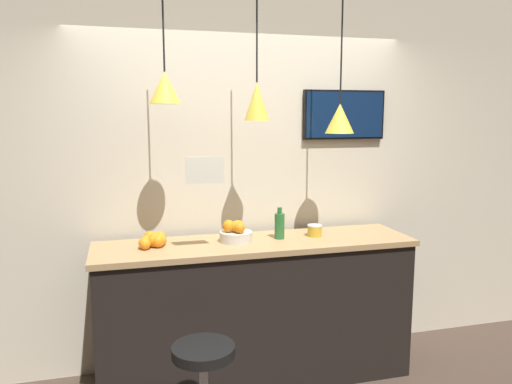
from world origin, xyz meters
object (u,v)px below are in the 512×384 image
at_px(juice_bottle, 280,225).
at_px(spread_jar, 315,230).
at_px(mounted_tv, 344,115).
at_px(bar_stool, 204,384).
at_px(fruit_bowl, 236,233).

relative_size(juice_bottle, spread_jar, 2.15).
bearing_deg(mounted_tv, bar_stool, -141.96).
xyz_separation_m(juice_bottle, spread_jar, (0.27, -0.00, -0.05)).
bearing_deg(fruit_bowl, mounted_tv, 18.57).
bearing_deg(spread_jar, juice_bottle, 180.00).
height_order(juice_bottle, mounted_tv, mounted_tv).
xyz_separation_m(spread_jar, mounted_tv, (0.36, 0.32, 0.84)).
distance_m(bar_stool, spread_jar, 1.36).
bearing_deg(mounted_tv, juice_bottle, -153.33).
bearing_deg(spread_jar, mounted_tv, 41.38).
bearing_deg(juice_bottle, mounted_tv, 26.67).
relative_size(bar_stool, juice_bottle, 2.74).
relative_size(spread_jar, mounted_tv, 0.16).
bearing_deg(bar_stool, mounted_tv, 38.04).
height_order(spread_jar, mounted_tv, mounted_tv).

